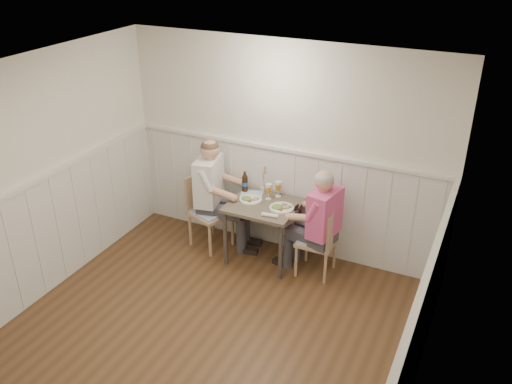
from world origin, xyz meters
TOP-DOWN VIEW (x-y plane):
  - ground_plane at (0.00, 0.00)m, footprint 4.50×4.50m
  - room_shell at (0.00, 0.00)m, footprint 4.04×4.54m
  - wainscot at (0.00, 0.69)m, footprint 4.00×4.49m
  - dining_table at (-0.08, 1.84)m, footprint 0.81×0.70m
  - chair_right at (0.65, 1.84)m, footprint 0.42×0.42m
  - chair_left at (-0.86, 1.86)m, footprint 0.56×0.56m
  - man_in_pink at (0.64, 1.81)m, footprint 0.68×0.49m
  - diner_cream at (-0.79, 1.88)m, footprint 0.73×0.52m
  - plate_man at (0.15, 1.82)m, footprint 0.28×0.28m
  - plate_diner at (-0.27, 1.86)m, footprint 0.27×0.27m
  - beer_glass_a at (-0.00, 2.10)m, footprint 0.08×0.08m
  - beer_glass_b at (-0.08, 1.99)m, footprint 0.08×0.08m
  - beer_bottle at (-0.43, 2.05)m, footprint 0.07×0.07m
  - rolled_napkin at (0.11, 1.59)m, footprint 0.20×0.07m
  - grass_vase at (-0.21, 2.10)m, footprint 0.04×0.04m
  - gingham_mat at (-0.32, 2.01)m, footprint 0.32×0.28m

SIDE VIEW (x-z plane):
  - ground_plane at x=0.00m, z-range 0.00..0.00m
  - chair_right at x=0.65m, z-range 0.04..0.91m
  - chair_left at x=-0.86m, z-range 0.04..0.98m
  - man_in_pink at x=0.64m, z-range -0.11..1.24m
  - diner_cream at x=-0.79m, z-range -0.12..1.33m
  - dining_table at x=-0.08m, z-range 0.27..1.02m
  - wainscot at x=0.00m, z-range 0.02..1.36m
  - gingham_mat at x=-0.32m, z-range 0.75..0.76m
  - plate_diner at x=-0.27m, z-range 0.74..0.80m
  - rolled_napkin at x=0.11m, z-range 0.75..0.79m
  - plate_man at x=0.15m, z-range 0.74..0.81m
  - beer_bottle at x=-0.43m, z-range 0.74..1.00m
  - beer_glass_b at x=-0.08m, z-range 0.78..0.98m
  - beer_glass_a at x=0.00m, z-range 0.78..0.98m
  - grass_vase at x=-0.21m, z-range 0.73..1.11m
  - room_shell at x=0.00m, z-range 0.22..2.82m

